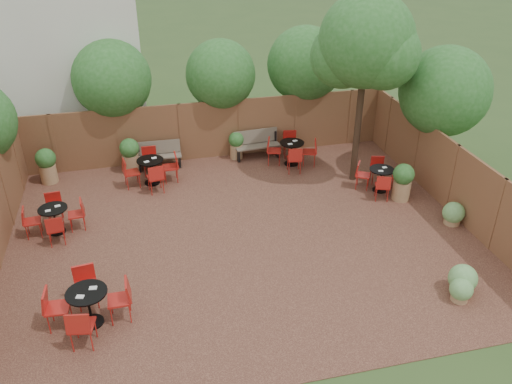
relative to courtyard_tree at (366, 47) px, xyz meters
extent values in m
plane|color=#354F23|center=(-4.08, -2.33, -4.18)|extent=(80.00, 80.00, 0.00)
cube|color=#3E2119|center=(-4.08, -2.33, -4.17)|extent=(12.00, 10.00, 0.02)
cube|color=brown|center=(-4.08, 2.67, -3.18)|extent=(12.00, 0.08, 2.00)
cube|color=brown|center=(1.92, -2.33, -3.18)|extent=(0.08, 10.00, 2.00)
cube|color=beige|center=(-8.58, 5.67, -0.18)|extent=(5.00, 4.00, 8.00)
sphere|color=#235B1D|center=(-7.08, 3.37, -1.43)|extent=(2.51, 2.51, 2.51)
sphere|color=#235B1D|center=(-3.58, 3.27, -1.48)|extent=(2.32, 2.32, 2.32)
sphere|color=#235B1D|center=(-0.58, 3.47, -1.39)|extent=(2.62, 2.62, 2.62)
sphere|color=#235B1D|center=(2.52, -0.33, -1.37)|extent=(2.69, 2.69, 2.69)
cylinder|color=black|center=(0.01, 0.01, -1.87)|extent=(0.24, 0.24, 4.57)
sphere|color=#235B1D|center=(0.01, 0.01, 0.18)|extent=(2.69, 2.69, 2.69)
sphere|color=#235B1D|center=(-0.49, 0.41, -0.32)|extent=(1.88, 1.88, 1.88)
sphere|color=#235B1D|center=(0.41, -0.39, -0.14)|extent=(1.96, 1.96, 1.96)
cube|color=brown|center=(-5.86, 2.22, -3.75)|extent=(1.42, 0.45, 0.05)
cube|color=brown|center=(-5.86, 2.41, -3.50)|extent=(1.42, 0.14, 0.43)
cube|color=black|center=(-6.51, 2.22, -3.97)|extent=(0.07, 0.43, 0.38)
cube|color=black|center=(-5.22, 2.22, -3.97)|extent=(0.07, 0.43, 0.38)
cube|color=brown|center=(-2.58, 2.22, -3.72)|extent=(1.56, 0.59, 0.05)
cube|color=brown|center=(-2.58, 2.42, -3.45)|extent=(1.53, 0.24, 0.46)
cube|color=black|center=(-3.27, 2.22, -3.96)|extent=(0.10, 0.46, 0.41)
cube|color=black|center=(-1.88, 2.22, -3.96)|extent=(0.10, 0.46, 0.41)
cylinder|color=black|center=(-1.58, 1.47, -4.14)|extent=(0.47, 0.47, 0.03)
cylinder|color=black|center=(-1.58, 1.47, -3.77)|extent=(0.05, 0.05, 0.74)
cylinder|color=black|center=(-1.58, 1.47, -3.39)|extent=(0.80, 0.80, 0.03)
cube|color=white|center=(-1.45, 1.55, -3.36)|extent=(0.17, 0.14, 0.02)
cube|color=white|center=(-1.69, 1.34, -3.36)|extent=(0.17, 0.14, 0.02)
cylinder|color=black|center=(-8.84, -1.02, -4.14)|extent=(0.44, 0.44, 0.03)
cylinder|color=black|center=(-8.84, -1.02, -3.79)|extent=(0.05, 0.05, 0.69)
cylinder|color=black|center=(-8.84, -1.02, -3.44)|extent=(0.75, 0.75, 0.03)
cube|color=white|center=(-8.72, -0.94, -3.41)|extent=(0.16, 0.13, 0.01)
cube|color=white|center=(-8.94, -1.14, -3.41)|extent=(0.16, 0.13, 0.01)
cylinder|color=black|center=(0.51, -0.90, -4.15)|extent=(0.43, 0.43, 0.03)
cylinder|color=black|center=(0.51, -0.90, -3.80)|extent=(0.05, 0.05, 0.68)
cylinder|color=black|center=(0.51, -0.90, -3.45)|extent=(0.74, 0.74, 0.03)
cube|color=white|center=(0.62, -0.82, -3.43)|extent=(0.16, 0.14, 0.01)
cube|color=white|center=(0.41, -1.02, -3.43)|extent=(0.16, 0.14, 0.01)
cylinder|color=black|center=(-6.20, 1.19, -4.14)|extent=(0.48, 0.48, 0.03)
cylinder|color=black|center=(-6.20, 1.19, -3.76)|extent=(0.05, 0.05, 0.76)
cylinder|color=black|center=(-6.20, 1.19, -3.37)|extent=(0.82, 0.82, 0.03)
cube|color=white|center=(-6.07, 1.27, -3.35)|extent=(0.16, 0.12, 0.02)
cube|color=white|center=(-6.31, 1.06, -3.35)|extent=(0.16, 0.12, 0.02)
cylinder|color=black|center=(-7.83, -4.80, -4.14)|extent=(0.49, 0.49, 0.03)
cylinder|color=black|center=(-7.83, -4.80, -3.75)|extent=(0.06, 0.06, 0.78)
cylinder|color=black|center=(-7.83, -4.80, -3.35)|extent=(0.84, 0.84, 0.03)
cube|color=white|center=(-7.70, -4.71, -3.32)|extent=(0.16, 0.11, 0.02)
cube|color=white|center=(-7.94, -4.93, -3.32)|extent=(0.16, 0.11, 0.02)
cylinder|color=#9A744D|center=(-6.79, 2.16, -3.86)|extent=(0.52, 0.52, 0.60)
sphere|color=#235B1D|center=(-6.79, 2.16, -3.33)|extent=(0.62, 0.62, 0.62)
cylinder|color=#9A744D|center=(-3.27, 2.37, -3.91)|extent=(0.43, 0.43, 0.49)
sphere|color=#235B1D|center=(-3.27, 2.37, -3.48)|extent=(0.51, 0.51, 0.51)
cylinder|color=#9A744D|center=(-9.31, 2.01, -3.87)|extent=(0.51, 0.51, 0.59)
sphere|color=#235B1D|center=(-9.31, 2.01, -3.34)|extent=(0.62, 0.62, 0.62)
cylinder|color=#9A744D|center=(0.88, -1.52, -3.87)|extent=(0.51, 0.51, 0.59)
sphere|color=#235B1D|center=(0.88, -1.52, -3.34)|extent=(0.62, 0.62, 0.62)
cylinder|color=#9A744D|center=(0.25, -5.69, -4.05)|extent=(0.47, 0.47, 0.21)
sphere|color=#5D954D|center=(0.25, -5.69, -3.79)|extent=(0.64, 0.64, 0.64)
cylinder|color=#9A744D|center=(0.07, -5.94, -4.07)|extent=(0.38, 0.38, 0.17)
sphere|color=#5D954D|center=(0.07, -5.94, -3.86)|extent=(0.51, 0.51, 0.51)
cylinder|color=#9A744D|center=(1.62, -3.08, -4.06)|extent=(0.43, 0.43, 0.20)
sphere|color=#5D954D|center=(1.62, -3.08, -3.82)|extent=(0.59, 0.59, 0.59)
camera|label=1|loc=(-6.42, -13.68, 3.64)|focal=36.98mm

